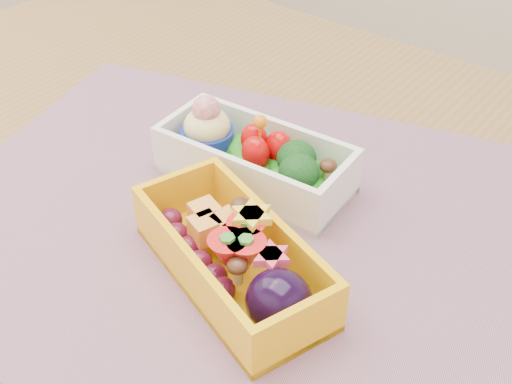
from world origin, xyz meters
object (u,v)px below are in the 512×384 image
Objects in this scene: table at (268,285)px; bento_white at (254,159)px; bento_yellow at (234,257)px; placemat at (246,225)px.

bento_white reaches higher than table.
bento_yellow reaches higher than table.
table is 0.10m from placemat.
placemat is 0.08m from bento_yellow.
placemat is 2.81× the size of bento_yellow.
placemat reaches higher than table.
bento_white is 0.14m from bento_yellow.
bento_yellow is at bearing -58.56° from placemat.
bento_yellow is (0.03, -0.09, 0.13)m from table.
bento_white is (-0.04, 0.03, 0.13)m from table.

